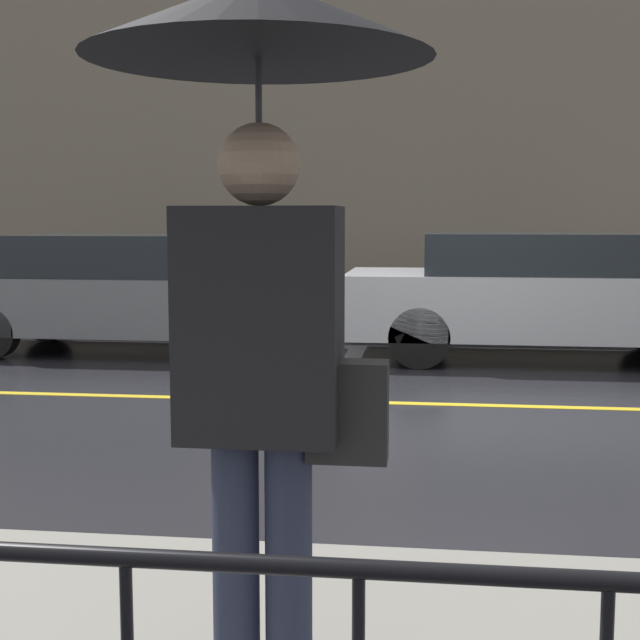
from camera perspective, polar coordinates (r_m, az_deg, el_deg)
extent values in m
plane|color=black|center=(8.08, 7.76, -5.38)|extent=(80.00, 80.00, 0.00)
cube|color=gray|center=(12.70, 7.58, -0.71)|extent=(28.00, 1.64, 0.13)
cube|color=gold|center=(8.08, 7.76, -5.35)|extent=(25.20, 0.12, 0.01)
cube|color=#706656|center=(13.60, 7.72, 10.18)|extent=(28.00, 0.30, 5.07)
cylinder|color=black|center=(1.63, 10.31, -15.77)|extent=(12.00, 0.04, 0.04)
cylinder|color=#23283D|center=(2.87, -5.39, -16.01)|extent=(0.14, 0.14, 0.88)
cylinder|color=#23283D|center=(2.84, -2.01, -16.23)|extent=(0.14, 0.14, 0.88)
cube|color=black|center=(2.65, -3.84, -0.25)|extent=(0.47, 0.28, 0.69)
sphere|color=#977A63|center=(2.63, -3.92, 9.90)|extent=(0.24, 0.24, 0.24)
cylinder|color=#262628|center=(2.63, -3.90, 8.09)|extent=(0.02, 0.02, 0.77)
cone|color=black|center=(2.69, -3.99, 18.76)|extent=(1.02, 1.02, 0.23)
cube|color=black|center=(2.65, 1.78, -5.85)|extent=(0.24, 0.12, 0.30)
cube|color=slate|center=(11.34, -12.38, 1.08)|extent=(4.39, 1.76, 0.69)
cube|color=#1E2328|center=(11.36, -13.29, 4.07)|extent=(2.28, 1.62, 0.50)
cylinder|color=black|center=(11.74, -4.81, -0.07)|extent=(0.62, 0.22, 0.62)
cylinder|color=black|center=(10.25, -6.61, -1.06)|extent=(0.62, 0.22, 0.62)
cylinder|color=black|center=(12.59, -17.01, 0.11)|extent=(0.62, 0.22, 0.62)
cube|color=#B2B5BA|center=(10.76, 13.98, 1.00)|extent=(4.54, 1.84, 0.73)
cube|color=#1E2328|center=(10.70, 13.10, 4.20)|extent=(2.36, 1.69, 0.46)
cylinder|color=black|center=(11.52, 6.50, -0.06)|extent=(0.68, 0.22, 0.68)
cylinder|color=black|center=(9.92, 6.37, -1.13)|extent=(0.68, 0.22, 0.68)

